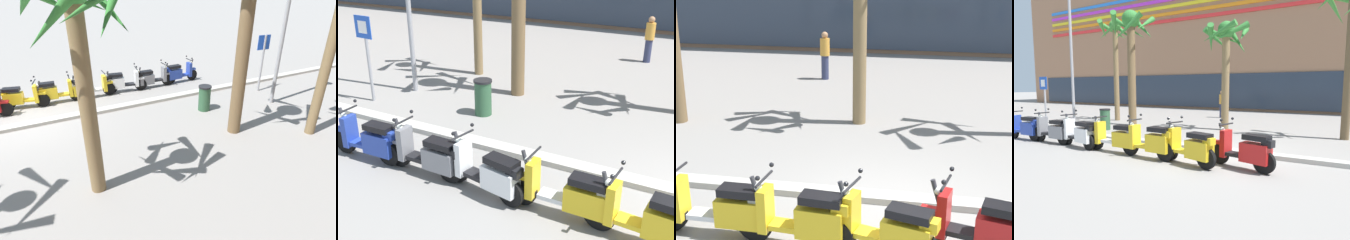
% 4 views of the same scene
% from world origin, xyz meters
% --- Properties ---
extents(scooter_blue_gap_after_mid, '(1.73, 0.56, 1.17)m').
position_xyz_m(scooter_blue_gap_after_mid, '(-6.75, -1.27, 0.46)').
color(scooter_blue_gap_after_mid, black).
rests_on(scooter_blue_gap_after_mid, ground).
extents(scooter_grey_mid_centre, '(1.79, 0.56, 1.17)m').
position_xyz_m(scooter_grey_mid_centre, '(-5.30, -1.19, 0.44)').
color(scooter_grey_mid_centre, black).
rests_on(scooter_grey_mid_centre, ground).
extents(scooter_white_last_in_row, '(1.79, 0.65, 1.17)m').
position_xyz_m(scooter_white_last_in_row, '(-3.93, -1.25, 0.46)').
color(scooter_white_last_in_row, black).
rests_on(scooter_white_last_in_row, ground).
extents(scooter_yellow_mid_front, '(1.86, 0.56, 1.04)m').
position_xyz_m(scooter_yellow_mid_front, '(-2.46, -1.19, 0.45)').
color(scooter_yellow_mid_front, black).
rests_on(scooter_yellow_mid_front, ground).
extents(scooter_yellow_tail_end, '(1.75, 0.56, 1.17)m').
position_xyz_m(scooter_yellow_tail_end, '(-1.16, -1.28, 0.47)').
color(scooter_yellow_tail_end, black).
rests_on(scooter_yellow_tail_end, ground).
extents(crossing_sign, '(0.60, 0.14, 2.40)m').
position_xyz_m(crossing_sign, '(-9.31, 1.33, 1.50)').
color(crossing_sign, '#939399').
rests_on(crossing_sign, ground).
extents(pedestrian_window_shopping, '(0.34, 0.34, 1.69)m').
position_xyz_m(pedestrian_window_shopping, '(-3.31, 9.29, 0.90)').
color(pedestrian_window_shopping, '#2D3351').
rests_on(pedestrian_window_shopping, ground).
extents(litter_bin, '(0.48, 0.48, 0.95)m').
position_xyz_m(litter_bin, '(-6.02, 1.96, 0.48)').
color(litter_bin, '#2D5638').
rests_on(litter_bin, ground).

